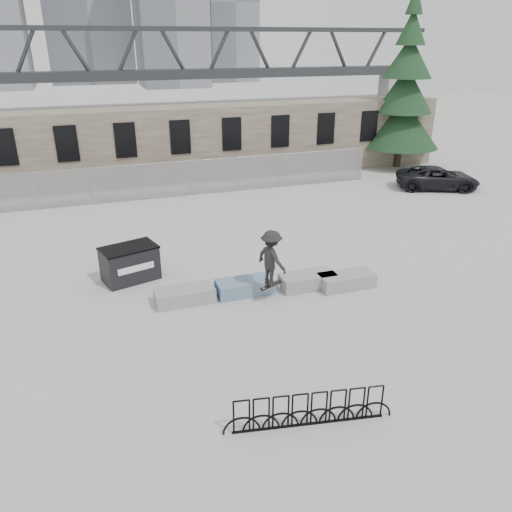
{
  "coord_description": "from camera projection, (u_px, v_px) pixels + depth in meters",
  "views": [
    {
      "loc": [
        -5.38,
        -14.98,
        8.25
      ],
      "look_at": [
        -0.25,
        0.15,
        1.3
      ],
      "focal_mm": 35.0,
      "sensor_mm": 36.0,
      "label": 1
    }
  ],
  "objects": [
    {
      "name": "planter_center_right",
      "position": [
        308.0,
        280.0,
        18.0
      ],
      "size": [
        2.0,
        0.9,
        0.51
      ],
      "color": "#979794",
      "rests_on": "ground"
    },
    {
      "name": "dumpster",
      "position": [
        130.0,
        263.0,
        18.41
      ],
      "size": [
        2.25,
        1.72,
        1.31
      ],
      "rotation": [
        0.0,
        0.0,
        0.28
      ],
      "color": "black",
      "rests_on": "ground"
    },
    {
      "name": "spruce_tree",
      "position": [
        404.0,
        98.0,
        33.5
      ],
      "size": [
        5.2,
        5.2,
        11.5
      ],
      "color": "#38281E",
      "rests_on": "ground"
    },
    {
      "name": "suv",
      "position": [
        438.0,
        178.0,
        29.74
      ],
      "size": [
        5.24,
        3.87,
        1.32
      ],
      "primitive_type": "imported",
      "rotation": [
        0.0,
        0.0,
        1.17
      ],
      "color": "black",
      "rests_on": "ground"
    },
    {
      "name": "planter_far_left",
      "position": [
        185.0,
        295.0,
        16.96
      ],
      "size": [
        2.0,
        0.9,
        0.51
      ],
      "color": "#979794",
      "rests_on": "ground"
    },
    {
      "name": "bike_rack",
      "position": [
        309.0,
        410.0,
        11.46
      ],
      "size": [
        3.99,
        0.72,
        0.9
      ],
      "rotation": [
        0.0,
        0.0,
        -0.17
      ],
      "color": "black",
      "rests_on": "ground"
    },
    {
      "name": "ground",
      "position": [
        264.0,
        290.0,
        17.88
      ],
      "size": [
        120.0,
        120.0,
        0.0
      ],
      "primitive_type": "plane",
      "color": "#B1B0AC",
      "rests_on": "ground"
    },
    {
      "name": "chainlink_fence",
      "position": [
        191.0,
        178.0,
        28.32
      ],
      "size": [
        22.06,
        0.06,
        2.02
      ],
      "color": "gray",
      "rests_on": "ground"
    },
    {
      "name": "truss_bridge",
      "position": [
        197.0,
        73.0,
        66.94
      ],
      "size": [
        70.0,
        3.0,
        9.8
      ],
      "color": "#2D3033",
      "rests_on": "ground"
    },
    {
      "name": "planter_offset",
      "position": [
        346.0,
        280.0,
        18.02
      ],
      "size": [
        2.0,
        0.9,
        0.51
      ],
      "color": "#979794",
      "rests_on": "ground"
    },
    {
      "name": "stone_wall",
      "position": [
        177.0,
        144.0,
        31.09
      ],
      "size": [
        36.0,
        2.58,
        4.5
      ],
      "color": "#66594B",
      "rests_on": "ground"
    },
    {
      "name": "planter_center_left",
      "position": [
        245.0,
        286.0,
        17.56
      ],
      "size": [
        2.0,
        0.9,
        0.51
      ],
      "color": "#305D90",
      "rests_on": "ground"
    },
    {
      "name": "skateboarder",
      "position": [
        271.0,
        258.0,
        16.5
      ],
      "size": [
        1.14,
        1.43,
        2.08
      ],
      "rotation": [
        0.0,
        0.0,
        1.95
      ],
      "color": "black",
      "rests_on": "ground"
    }
  ]
}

